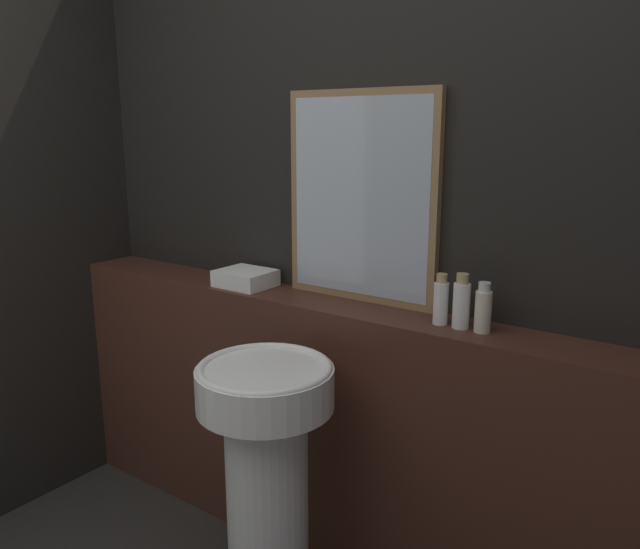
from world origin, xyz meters
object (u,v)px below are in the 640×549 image
object	(u,v)px
shampoo_bottle	(441,301)
conditioner_bottle	(461,303)
lotion_bottle	(483,309)
towel_stack	(246,278)
pedestal_sink	(267,473)
mirror	(361,198)

from	to	relation	value
shampoo_bottle	conditioner_bottle	xyz separation A→B (m)	(0.07, 0.00, 0.00)
conditioner_bottle	lotion_bottle	distance (m)	0.07
towel_stack	lotion_bottle	xyz separation A→B (m)	(0.94, 0.00, 0.04)
pedestal_sink	shampoo_bottle	bearing A→B (deg)	46.37
pedestal_sink	conditioner_bottle	bearing A→B (deg)	41.70
lotion_bottle	pedestal_sink	bearing A→B (deg)	-142.34
mirror	conditioner_bottle	world-z (taller)	mirror
pedestal_sink	lotion_bottle	xyz separation A→B (m)	(0.51, 0.39, 0.52)
mirror	shampoo_bottle	world-z (taller)	mirror
towel_stack	pedestal_sink	bearing A→B (deg)	-42.55
pedestal_sink	towel_stack	bearing A→B (deg)	137.45
shampoo_bottle	lotion_bottle	xyz separation A→B (m)	(0.14, 0.00, -0.00)
towel_stack	conditioner_bottle	size ratio (longest dim) A/B	1.20
towel_stack	shampoo_bottle	size ratio (longest dim) A/B	1.27
pedestal_sink	mirror	world-z (taller)	mirror
shampoo_bottle	lotion_bottle	distance (m)	0.14
mirror	lotion_bottle	bearing A→B (deg)	-10.71
mirror	pedestal_sink	bearing A→B (deg)	-92.79
pedestal_sink	lotion_bottle	size ratio (longest dim) A/B	5.84
shampoo_bottle	lotion_bottle	bearing A→B (deg)	0.00
conditioner_bottle	shampoo_bottle	bearing A→B (deg)	-180.00
pedestal_sink	conditioner_bottle	world-z (taller)	conditioner_bottle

